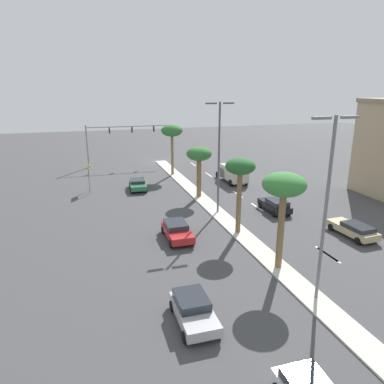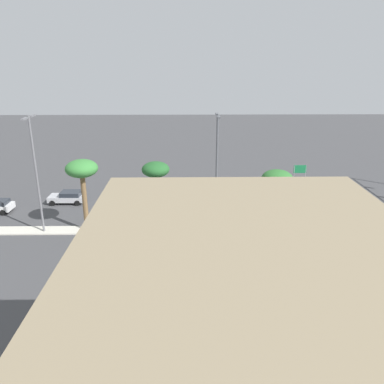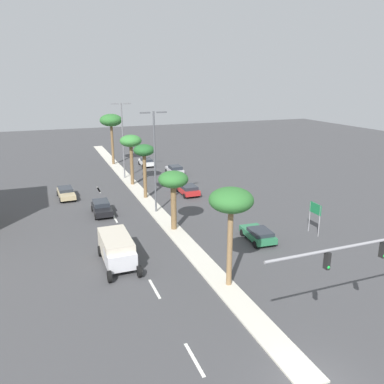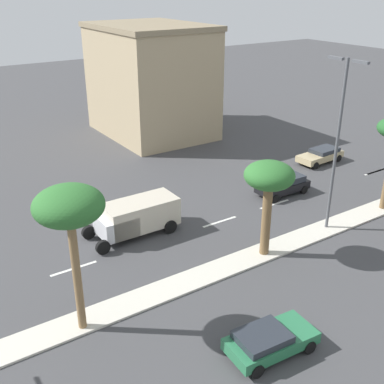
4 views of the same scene
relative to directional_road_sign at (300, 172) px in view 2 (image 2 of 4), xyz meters
The scene contains 18 objects.
ground_plane 17.96m from the directional_road_sign, 134.36° to the left, with size 160.00×160.00×0.00m, color #424244.
median_curb 24.54m from the directional_road_sign, 120.64° to the left, with size 1.80×74.62×0.12m, color beige.
lane_stripe_far 18.48m from the directional_road_sign, 160.40° to the left, with size 0.20×2.80×0.01m, color silver.
lane_stripe_trailing 20.75m from the directional_road_sign, 146.88° to the left, with size 0.20×2.80×0.01m, color silver.
lane_stripe_front 29.15m from the directional_road_sign, 126.48° to the left, with size 0.20×2.80×0.01m, color silver.
lane_stripe_left 28.95m from the directional_road_sign, 126.77° to the left, with size 0.20×2.80×0.01m, color silver.
directional_road_sign is the anchor object (origin of this frame).
palm_tree_left 13.93m from the directional_road_sign, 154.66° to the left, with size 2.93×2.93×5.90m.
palm_tree_rear 21.47m from the directional_road_sign, 125.49° to the left, with size 2.58×2.58×6.73m.
palm_tree_right 27.33m from the directional_road_sign, 117.30° to the left, with size 2.99×2.99×6.99m.
street_lamp_front 17.61m from the directional_road_sign, 137.28° to the left, with size 2.90×0.24×11.13m.
street_lamp_trailing 31.18m from the directional_road_sign, 114.25° to the left, with size 2.90×0.24×11.06m.
sedan_red_leading 18.16m from the directional_road_sign, 112.04° to the left, with size 2.11×4.38×1.35m.
sedan_black_near 22.64m from the directional_road_sign, 144.34° to the left, with size 1.98×4.24×1.42m.
sedan_green_inboard 6.13m from the directional_road_sign, behind, with size 2.31×4.26×1.24m.
sedan_silver_front 28.51m from the directional_road_sign, 99.61° to the left, with size 2.06×4.04×1.40m.
sedan_tan_rear 30.13m from the directional_road_sign, 135.97° to the left, with size 2.17×4.68×1.26m.
box_truck 19.02m from the directional_road_sign, behind, with size 2.53×6.10×2.27m.
Camera 2 is at (-34.65, 30.69, 16.04)m, focal length 36.39 mm.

